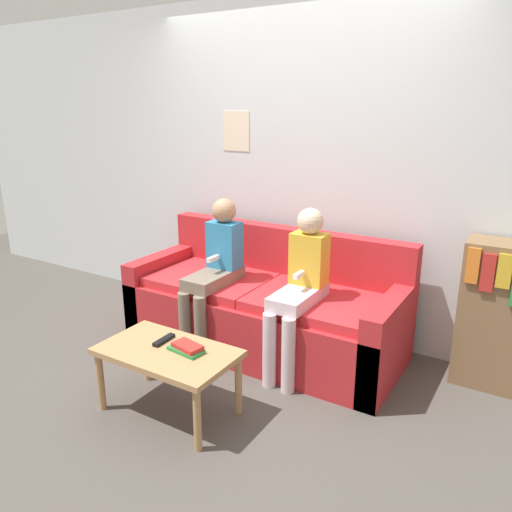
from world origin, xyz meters
The scene contains 9 objects.
ground_plane centered at (0.00, 0.00, 0.00)m, with size 10.00×10.00×0.00m, color #4C4742.
wall_back centered at (0.00, 1.05, 1.30)m, with size 8.00×0.06×2.60m.
couch centered at (0.00, 0.54, 0.30)m, with size 2.07×0.84×0.88m.
coffee_table centered at (-0.06, -0.51, 0.36)m, with size 0.82×0.48×0.41m.
person_left centered at (-0.32, 0.34, 0.65)m, with size 0.24×0.57×1.14m.
person_right centered at (0.38, 0.34, 0.65)m, with size 0.24×0.57×1.14m.
tv_remote centered at (-0.15, -0.44, 0.43)m, with size 0.04×0.17×0.02m.
book_stack centered at (0.05, -0.47, 0.44)m, with size 0.23×0.14×0.05m.
bookshelf centered at (1.57, 0.85, 0.49)m, with size 0.49×0.31×0.98m.
Camera 1 is at (1.77, -2.50, 1.81)m, focal length 35.00 mm.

